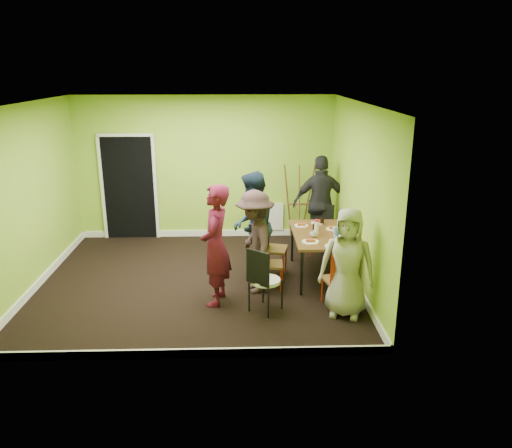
{
  "coord_description": "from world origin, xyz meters",
  "views": [
    {
      "loc": [
        0.69,
        -7.42,
        3.3
      ],
      "look_at": [
        0.93,
        0.0,
        0.95
      ],
      "focal_mm": 35.0,
      "sensor_mm": 36.0,
      "label": 1
    }
  ],
  "objects": [
    {
      "name": "cup_a",
      "position": [
        1.83,
        -0.07,
        0.79
      ],
      "size": [
        0.11,
        0.11,
        0.09
      ],
      "primitive_type": "imported",
      "color": "white",
      "rests_on": "dining_table"
    },
    {
      "name": "plate_near_right",
      "position": [
        1.75,
        -0.3,
        0.76
      ],
      "size": [
        0.26,
        0.26,
        0.01
      ],
      "primitive_type": "cylinder",
      "color": "white",
      "rests_on": "dining_table"
    },
    {
      "name": "chair_bentwood",
      "position": [
        0.99,
        -1.1,
        0.52
      ],
      "size": [
        0.52,
        0.52,
        0.95
      ],
      "rotation": [
        0.0,
        0.0,
        -0.67
      ],
      "color": "black",
      "rests_on": "ground"
    },
    {
      "name": "glass_back",
      "position": [
        2.07,
        0.61,
        0.8
      ],
      "size": [
        0.06,
        0.06,
        0.1
      ],
      "primitive_type": "cylinder",
      "color": "black",
      "rests_on": "dining_table"
    },
    {
      "name": "chair_front_end",
      "position": [
        2.07,
        -0.99,
        0.48
      ],
      "size": [
        0.42,
        0.43,
        0.86
      ],
      "rotation": [
        0.0,
        0.0,
        0.22
      ],
      "color": "red",
      "rests_on": "ground"
    },
    {
      "name": "person_back_end",
      "position": [
        2.18,
        1.42,
        0.89
      ],
      "size": [
        1.05,
        0.46,
        1.78
      ],
      "primitive_type": "imported",
      "rotation": [
        0.0,
        0.0,
        3.17
      ],
      "color": "#222227",
      "rests_on": "ground"
    },
    {
      "name": "plate_far_back",
      "position": [
        2.0,
        0.65,
        0.76
      ],
      "size": [
        0.22,
        0.22,
        0.01
      ],
      "primitive_type": "cylinder",
      "color": "white",
      "rests_on": "dining_table"
    },
    {
      "name": "person_left_far",
      "position": [
        0.87,
        0.18,
        0.87
      ],
      "size": [
        0.81,
        0.95,
        1.74
      ],
      "primitive_type": "imported",
      "rotation": [
        0.0,
        0.0,
        -1.76
      ],
      "color": "#152335",
      "rests_on": "ground"
    },
    {
      "name": "cup_b",
      "position": [
        2.21,
        0.12,
        0.8
      ],
      "size": [
        0.11,
        0.11,
        0.1
      ],
      "primitive_type": "imported",
      "color": "white",
      "rests_on": "dining_table"
    },
    {
      "name": "easel",
      "position": [
        1.82,
        1.98,
        0.76
      ],
      "size": [
        0.61,
        0.58,
        1.53
      ],
      "color": "brown",
      "rests_on": "ground"
    },
    {
      "name": "orange_bottle",
      "position": [
        1.96,
        0.38,
        0.79
      ],
      "size": [
        0.04,
        0.04,
        0.09
      ],
      "primitive_type": "cylinder",
      "color": "red",
      "rests_on": "dining_table"
    },
    {
      "name": "room_walls",
      "position": [
        -0.02,
        0.04,
        0.99
      ],
      "size": [
        5.04,
        4.54,
        2.82
      ],
      "color": "#90BD30",
      "rests_on": "ground"
    },
    {
      "name": "chair_back_end",
      "position": [
        2.19,
        1.25,
        0.64
      ],
      "size": [
        0.48,
        0.53,
        0.9
      ],
      "rotation": [
        0.0,
        0.0,
        2.81
      ],
      "color": "red",
      "rests_on": "ground"
    },
    {
      "name": "chair_left_far",
      "position": [
        1.15,
        0.22,
        0.55
      ],
      "size": [
        0.49,
        0.49,
        0.99
      ],
      "rotation": [
        0.0,
        0.0,
        -1.81
      ],
      "color": "red",
      "rests_on": "ground"
    },
    {
      "name": "person_standing",
      "position": [
        0.33,
        -0.76,
        0.88
      ],
      "size": [
        0.51,
        0.7,
        1.76
      ],
      "primitive_type": "imported",
      "rotation": [
        0.0,
        0.0,
        -1.72
      ],
      "color": "#4F0D23",
      "rests_on": "ground"
    },
    {
      "name": "plate_wall_back",
      "position": [
        2.21,
        0.32,
        0.76
      ],
      "size": [
        0.23,
        0.23,
        0.01
      ],
      "primitive_type": "cylinder",
      "color": "white",
      "rests_on": "dining_table"
    },
    {
      "name": "plate_far_front",
      "position": [
        2.06,
        -0.51,
        0.76
      ],
      "size": [
        0.25,
        0.25,
        0.01
      ],
      "primitive_type": "cylinder",
      "color": "white",
      "rests_on": "dining_table"
    },
    {
      "name": "plate_near_left",
      "position": [
        1.71,
        0.51,
        0.76
      ],
      "size": [
        0.23,
        0.23,
        0.01
      ],
      "primitive_type": "cylinder",
      "color": "white",
      "rests_on": "dining_table"
    },
    {
      "name": "blue_bottle",
      "position": [
        2.19,
        -0.18,
        0.85
      ],
      "size": [
        0.08,
        0.08,
        0.2
      ],
      "primitive_type": "cylinder",
      "color": "blue",
      "rests_on": "dining_table"
    },
    {
      "name": "chair_left_near",
      "position": [
        1.08,
        -0.3,
        0.48
      ],
      "size": [
        0.38,
        0.38,
        0.85
      ],
      "rotation": [
        0.0,
        0.0,
        -1.64
      ],
      "color": "red",
      "rests_on": "ground"
    },
    {
      "name": "person_front_end",
      "position": [
        2.13,
        -1.19,
        0.76
      ],
      "size": [
        0.86,
        0.68,
        1.53
      ],
      "primitive_type": "imported",
      "rotation": [
        0.0,
        0.0,
        -0.3
      ],
      "color": "#9C9788",
      "rests_on": "ground"
    },
    {
      "name": "glass_mid",
      "position": [
        1.9,
        0.31,
        0.8
      ],
      "size": [
        0.07,
        0.07,
        0.1
      ],
      "primitive_type": "cylinder",
      "color": "black",
      "rests_on": "dining_table"
    },
    {
      "name": "thermos",
      "position": [
        1.89,
        0.06,
        0.86
      ],
      "size": [
        0.07,
        0.07,
        0.22
      ],
      "primitive_type": "cylinder",
      "color": "white",
      "rests_on": "dining_table"
    },
    {
      "name": "plate_wall_front",
      "position": [
        2.28,
        -0.06,
        0.76
      ],
      "size": [
        0.24,
        0.24,
        0.01
      ],
      "primitive_type": "cylinder",
      "color": "white",
      "rests_on": "dining_table"
    },
    {
      "name": "glass_front",
      "position": [
        2.11,
        -0.43,
        0.8
      ],
      "size": [
        0.07,
        0.07,
        0.1
      ],
      "primitive_type": "cylinder",
      "color": "black",
      "rests_on": "dining_table"
    },
    {
      "name": "person_left_near",
      "position": [
        0.9,
        -0.37,
        0.79
      ],
      "size": [
        0.74,
        1.1,
        1.58
      ],
      "primitive_type": "imported",
      "rotation": [
        0.0,
        0.0,
        -1.42
      ],
      "color": "#312020",
      "rests_on": "ground"
    },
    {
      "name": "dining_table",
      "position": [
        1.98,
        0.12,
        0.7
      ],
      "size": [
        0.9,
        1.5,
        0.75
      ],
      "color": "black",
      "rests_on": "ground"
    },
    {
      "name": "ground",
      "position": [
        0.0,
        0.0,
        0.0
      ],
      "size": [
        5.0,
        5.0,
        0.0
      ],
      "primitive_type": "plane",
      "color": "black",
      "rests_on": "ground"
    }
  ]
}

